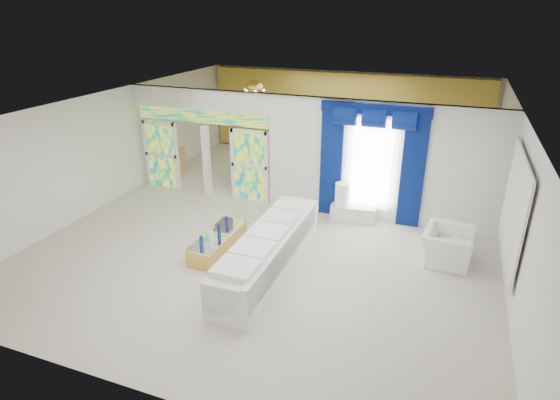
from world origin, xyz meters
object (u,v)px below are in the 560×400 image
at_px(armchair, 448,246).
at_px(grand_piano, 273,162).
at_px(coffee_table, 218,243).
at_px(white_sofa, 269,252).
at_px(console_table, 353,213).

height_order(armchair, grand_piano, grand_piano).
bearing_deg(coffee_table, grand_piano, 97.24).
distance_m(coffee_table, armchair, 4.95).
xyz_separation_m(white_sofa, grand_piano, (-1.97, 5.21, 0.13)).
relative_size(coffee_table, console_table, 1.58).
bearing_deg(console_table, white_sofa, -110.47).
distance_m(white_sofa, armchair, 3.78).
height_order(coffee_table, grand_piano, grand_piano).
height_order(coffee_table, console_table, coffee_table).
xyz_separation_m(console_table, grand_piano, (-3.07, 2.27, 0.32)).
xyz_separation_m(coffee_table, console_table, (2.45, 2.64, -0.01)).
distance_m(console_table, grand_piano, 3.83).
bearing_deg(white_sofa, coffee_table, 167.42).
relative_size(console_table, armchair, 1.01).
height_order(white_sofa, grand_piano, grand_piano).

